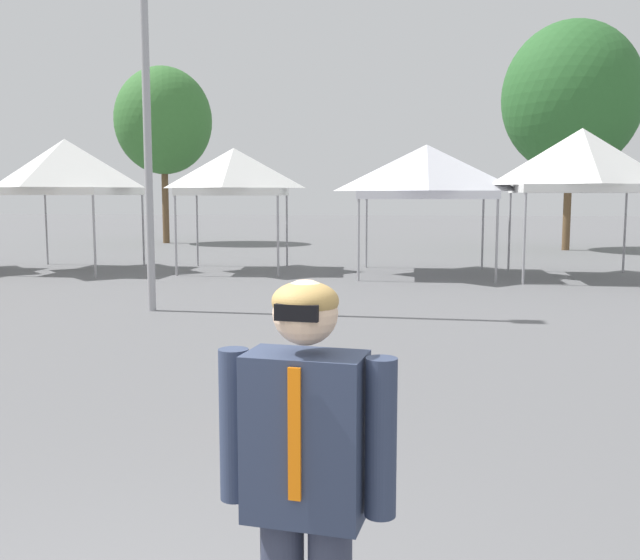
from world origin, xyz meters
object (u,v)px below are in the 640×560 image
object	(u,v)px
canopy_tent_behind_center	(66,167)
person_foreground	(306,487)
light_pole_near_lift	(144,14)
traffic_cone_near_barrier	(274,400)
canopy_tent_center	(426,172)
tree_behind_tents_left	(572,98)
tree_behind_tents_center	(163,121)
canopy_tent_behind_left	(581,161)
canopy_tent_left_of_center	(234,172)

from	to	relation	value
canopy_tent_behind_center	person_foreground	distance (m)	18.57
canopy_tent_behind_center	light_pole_near_lift	bearing A→B (deg)	-54.19
person_foreground	traffic_cone_near_barrier	distance (m)	3.84
canopy_tent_center	tree_behind_tents_left	size ratio (longest dim) A/B	0.41
tree_behind_tents_left	tree_behind_tents_center	bearing A→B (deg)	172.45
canopy_tent_behind_left	tree_behind_tents_left	xyz separation A→B (m)	(1.78, 9.40, 2.70)
canopy_tent_left_of_center	person_foreground	size ratio (longest dim) A/B	1.86
canopy_tent_behind_center	canopy_tent_center	size ratio (longest dim) A/B	1.03
light_pole_near_lift	tree_behind_tents_center	world-z (taller)	light_pole_near_lift
tree_behind_tents_left	tree_behind_tents_center	distance (m)	16.35
canopy_tent_center	person_foreground	distance (m)	16.51
canopy_tent_behind_center	traffic_cone_near_barrier	size ratio (longest dim) A/B	6.84
canopy_tent_behind_center	tree_behind_tents_center	size ratio (longest dim) A/B	0.48
canopy_tent_behind_center	canopy_tent_center	xyz separation A→B (m)	(9.67, 0.11, -0.15)
person_foreground	light_pole_near_lift	world-z (taller)	light_pole_near_lift
canopy_tent_left_of_center	canopy_tent_behind_left	world-z (taller)	canopy_tent_behind_left
traffic_cone_near_barrier	canopy_tent_behind_center	bearing A→B (deg)	122.22
tree_behind_tents_center	traffic_cone_near_barrier	world-z (taller)	tree_behind_tents_center
person_foreground	traffic_cone_near_barrier	size ratio (longest dim) A/B	3.42
canopy_tent_center	tree_behind_tents_left	distance (m)	10.94
tree_behind_tents_left	tree_behind_tents_center	world-z (taller)	tree_behind_tents_left
canopy_tent_left_of_center	canopy_tent_center	bearing A→B (deg)	-4.11
canopy_tent_behind_center	tree_behind_tents_center	bearing A→B (deg)	95.15
tree_behind_tents_center	traffic_cone_near_barrier	bearing A→B (deg)	-69.41
canopy_tent_left_of_center	tree_behind_tents_left	size ratio (longest dim) A/B	0.40
canopy_tent_center	traffic_cone_near_barrier	xyz separation A→B (m)	(-1.72, -12.72, -2.39)
canopy_tent_left_of_center	light_pole_near_lift	bearing A→B (deg)	-89.29
light_pole_near_lift	tree_behind_tents_left	distance (m)	18.76
traffic_cone_near_barrier	tree_behind_tents_center	bearing A→B (deg)	110.59
canopy_tent_behind_center	canopy_tent_center	distance (m)	9.67
canopy_tent_behind_center	canopy_tent_left_of_center	xyz separation A→B (m)	(4.53, 0.48, -0.13)
canopy_tent_behind_center	traffic_cone_near_barrier	bearing A→B (deg)	-57.78
canopy_tent_behind_left	person_foreground	world-z (taller)	canopy_tent_behind_left
canopy_tent_behind_left	tree_behind_tents_left	bearing A→B (deg)	79.27
person_foreground	light_pole_near_lift	xyz separation A→B (m)	(-4.11, 9.89, 4.11)
canopy_tent_behind_left	tree_behind_tents_center	world-z (taller)	tree_behind_tents_center
person_foreground	traffic_cone_near_barrier	world-z (taller)	person_foreground
tree_behind_tents_center	traffic_cone_near_barrier	size ratio (longest dim) A/B	14.25
canopy_tent_center	person_foreground	world-z (taller)	canopy_tent_center
canopy_tent_behind_left	tree_behind_tents_left	world-z (taller)	tree_behind_tents_left
person_foreground	tree_behind_tents_center	bearing A→B (deg)	109.48
canopy_tent_center	tree_behind_tents_left	world-z (taller)	tree_behind_tents_left
canopy_tent_center	traffic_cone_near_barrier	distance (m)	13.06
canopy_tent_behind_center	canopy_tent_behind_left	bearing A→B (deg)	-1.32
person_foreground	canopy_tent_center	bearing A→B (deg)	86.71
traffic_cone_near_barrier	canopy_tent_left_of_center	bearing A→B (deg)	104.62
canopy_tent_center	person_foreground	xyz separation A→B (m)	(-0.94, -16.41, -1.62)
canopy_tent_left_of_center	traffic_cone_near_barrier	xyz separation A→B (m)	(3.41, -13.09, -2.42)
canopy_tent_center	tree_behind_tents_center	size ratio (longest dim) A/B	0.46
tree_behind_tents_left	canopy_tent_behind_center	bearing A→B (deg)	-149.10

